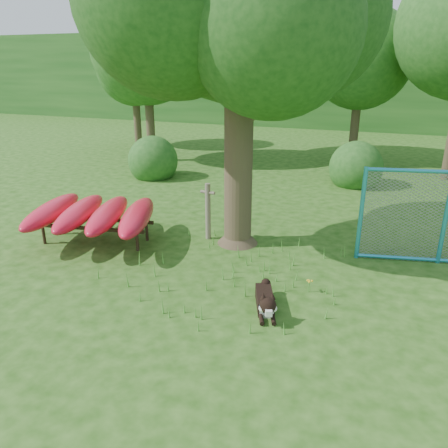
% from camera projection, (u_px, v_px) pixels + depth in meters
% --- Properties ---
extents(ground, '(80.00, 80.00, 0.00)m').
position_uv_depth(ground, '(190.00, 296.00, 7.82)').
color(ground, '#1D480E').
rests_on(ground, ground).
extents(wooden_post, '(0.37, 0.14, 1.35)m').
position_uv_depth(wooden_post, '(208.00, 210.00, 10.17)').
color(wooden_post, '#665E4C').
rests_on(wooden_post, ground).
extents(kayak_rack, '(3.44, 3.07, 0.91)m').
position_uv_depth(kayak_rack, '(94.00, 214.00, 9.97)').
color(kayak_rack, black).
rests_on(kayak_rack, ground).
extents(husky_dog, '(0.61, 1.16, 0.53)m').
position_uv_depth(husky_dog, '(266.00, 302.00, 7.28)').
color(husky_dog, black).
rests_on(husky_dog, ground).
extents(fence_section, '(3.34, 0.79, 3.31)m').
position_uv_depth(fence_section, '(446.00, 218.00, 8.81)').
color(fence_section, '#2896BC').
rests_on(fence_section, ground).
extents(wildflower_clump, '(0.12, 0.12, 0.25)m').
position_uv_depth(wildflower_clump, '(309.00, 282.00, 7.91)').
color(wildflower_clump, '#4E9832').
rests_on(wildflower_clump, ground).
extents(bg_tree_a, '(4.40, 4.40, 6.70)m').
position_uv_depth(bg_tree_a, '(146.00, 48.00, 17.22)').
color(bg_tree_a, '#3C3021').
rests_on(bg_tree_a, ground).
extents(bg_tree_b, '(5.20, 5.20, 8.22)m').
position_uv_depth(bg_tree_b, '(246.00, 19.00, 17.40)').
color(bg_tree_b, '#3C3021').
rests_on(bg_tree_b, ground).
extents(bg_tree_c, '(4.00, 4.00, 6.12)m').
position_uv_depth(bg_tree_c, '(362.00, 59.00, 17.28)').
color(bg_tree_c, '#3C3021').
rests_on(bg_tree_c, ground).
extents(bg_tree_f, '(3.60, 3.60, 5.55)m').
position_uv_depth(bg_tree_f, '(134.00, 68.00, 20.95)').
color(bg_tree_f, '#3C3021').
rests_on(bg_tree_f, ground).
extents(shrub_left, '(1.80, 1.80, 1.80)m').
position_uv_depth(shrub_left, '(154.00, 177.00, 16.08)').
color(shrub_left, '#1F531B').
rests_on(shrub_left, ground).
extents(shrub_mid, '(1.80, 1.80, 1.80)m').
position_uv_depth(shrub_mid, '(354.00, 185.00, 15.03)').
color(shrub_mid, '#1F531B').
rests_on(shrub_mid, ground).
extents(wooded_hillside, '(80.00, 12.00, 6.00)m').
position_uv_depth(wooded_hillside, '(356.00, 77.00, 31.30)').
color(wooded_hillside, '#1F531B').
rests_on(wooded_hillside, ground).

